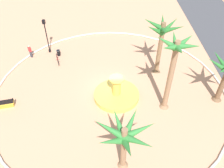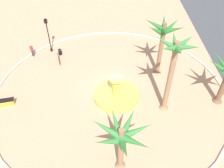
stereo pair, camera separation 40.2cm
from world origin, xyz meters
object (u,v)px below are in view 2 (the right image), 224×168
object	(u,v)px
palm_tree_near_fountain	(174,61)
palm_tree_far_side	(122,138)
bench_east	(5,102)
trash_bin	(60,52)
fountain	(116,94)
lamppost	(48,33)
bicycle_red_frame	(59,59)
palm_tree_by_curb	(163,35)
person_cyclist_helmet	(32,50)

from	to	relation	value
palm_tree_near_fountain	palm_tree_far_side	size ratio (longest dim) A/B	1.62
bench_east	trash_bin	xyz separation A→B (m)	(-8.34, 3.58, 0.04)
fountain	lamppost	bearing A→B (deg)	-135.07
trash_bin	bicycle_red_frame	world-z (taller)	bicycle_red_frame
palm_tree_by_curb	lamppost	world-z (taller)	palm_tree_by_curb
fountain	lamppost	world-z (taller)	lamppost
palm_tree_by_curb	bicycle_red_frame	distance (m)	11.90
palm_tree_far_side	trash_bin	bearing A→B (deg)	-153.90
palm_tree_far_side	lamppost	world-z (taller)	palm_tree_far_side
lamppost	trash_bin	size ratio (longest dim) A/B	5.92
fountain	bicycle_red_frame	world-z (taller)	fountain
person_cyclist_helmet	bench_east	bearing A→B (deg)	-2.86
palm_tree_far_side	bicycle_red_frame	bearing A→B (deg)	-151.82
lamppost	bicycle_red_frame	xyz separation A→B (m)	(2.24, 1.35, -2.15)
bicycle_red_frame	bench_east	bearing A→B (deg)	-28.36
lamppost	person_cyclist_helmet	size ratio (longest dim) A/B	2.68
palm_tree_far_side	person_cyclist_helmet	size ratio (longest dim) A/B	2.78
trash_bin	palm_tree_by_curb	bearing A→B (deg)	73.92
bench_east	bicycle_red_frame	bearing A→B (deg)	151.64
bicycle_red_frame	person_cyclist_helmet	xyz separation A→B (m)	(-1.13, -3.31, 0.52)
palm_tree_far_side	bicycle_red_frame	distance (m)	14.84
palm_tree_far_side	lamppost	distance (m)	17.18
fountain	palm_tree_far_side	xyz separation A→B (m)	(7.12, 0.30, 3.03)
fountain	palm_tree_far_side	size ratio (longest dim) A/B	0.97
person_cyclist_helmet	palm_tree_near_fountain	bearing A→B (deg)	60.08
palm_tree_far_side	bench_east	distance (m)	12.50
fountain	lamppost	xyz separation A→B (m)	(-7.94, -7.92, 2.20)
bench_east	fountain	bearing A→B (deg)	96.52
bench_east	person_cyclist_helmet	xyz separation A→B (m)	(-8.00, 0.40, 0.55)
bench_east	palm_tree_near_fountain	bearing A→B (deg)	89.24
palm_tree_by_curb	person_cyclist_helmet	xyz separation A→B (m)	(-2.88, -14.34, -3.60)
palm_tree_far_side	bench_east	world-z (taller)	palm_tree_far_side
palm_tree_far_side	lamppost	bearing A→B (deg)	-151.37
fountain	bench_east	size ratio (longest dim) A/B	2.61
trash_bin	person_cyclist_helmet	world-z (taller)	person_cyclist_helmet
palm_tree_near_fountain	bicycle_red_frame	world-z (taller)	palm_tree_near_fountain
palm_tree_near_fountain	palm_tree_far_side	bearing A→B (deg)	-35.28
bicycle_red_frame	palm_tree_near_fountain	bearing A→B (deg)	57.12
palm_tree_by_curb	palm_tree_far_side	size ratio (longest dim) A/B	1.35
fountain	person_cyclist_helmet	bearing A→B (deg)	-124.66
fountain	bicycle_red_frame	size ratio (longest dim) A/B	2.63
palm_tree_near_fountain	bicycle_red_frame	distance (m)	13.91
fountain	person_cyclist_helmet	size ratio (longest dim) A/B	2.70
palm_tree_near_fountain	trash_bin	size ratio (longest dim) A/B	9.92
fountain	trash_bin	xyz separation A→B (m)	(-7.17, -6.70, 0.06)
palm_tree_near_fountain	trash_bin	world-z (taller)	palm_tree_near_fountain
trash_bin	person_cyclist_helmet	bearing A→B (deg)	-83.94
bench_east	trash_bin	distance (m)	9.08
bench_east	trash_bin	size ratio (longest dim) A/B	2.29
bench_east	lamppost	bearing A→B (deg)	165.49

